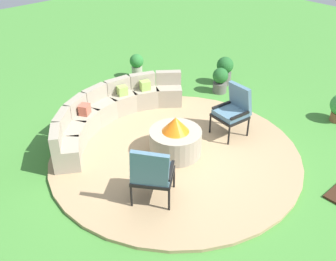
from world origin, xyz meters
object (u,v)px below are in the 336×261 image
lounge_chair_front_right (234,109)px  potted_plant_0 (225,70)px  curved_stone_bench (110,112)px  lounge_chair_front_left (152,172)px  potted_plant_1 (220,80)px  potted_plant_2 (137,65)px  fire_pit (175,139)px

lounge_chair_front_right → potted_plant_0: (1.70, 1.68, -0.22)m
curved_stone_bench → lounge_chair_front_left: bearing=-110.2°
potted_plant_1 → potted_plant_2: bearing=115.9°
fire_pit → lounge_chair_front_left: 1.35m
fire_pit → potted_plant_2: fire_pit is taller
potted_plant_1 → curved_stone_bench: bearing=171.3°
potted_plant_2 → lounge_chair_front_left: bearing=-125.4°
fire_pit → curved_stone_bench: size_ratio=0.27×
potted_plant_0 → potted_plant_1: (-0.43, -0.23, -0.06)m
potted_plant_2 → potted_plant_1: bearing=-64.1°
curved_stone_bench → potted_plant_2: size_ratio=5.53×
potted_plant_0 → potted_plant_2: size_ratio=1.10×
fire_pit → potted_plant_0: 3.33m
curved_stone_bench → potted_plant_1: 2.88m
potted_plant_1 → potted_plant_2: size_ratio=0.96×
curved_stone_bench → potted_plant_0: size_ratio=5.01×
potted_plant_0 → potted_plant_1: potted_plant_0 is taller
potted_plant_1 → potted_plant_0: bearing=28.8°
curved_stone_bench → potted_plant_0: curved_stone_bench is taller
fire_pit → potted_plant_1: 2.84m
potted_plant_0 → potted_plant_2: potted_plant_0 is taller
fire_pit → lounge_chair_front_right: bearing=-10.7°
curved_stone_bench → potted_plant_2: curved_stone_bench is taller
lounge_chair_front_left → potted_plant_1: bearing=77.8°
lounge_chair_front_right → potted_plant_2: size_ratio=1.59×
lounge_chair_front_right → potted_plant_1: lounge_chair_front_right is taller
lounge_chair_front_left → lounge_chair_front_right: lounge_chair_front_left is taller
lounge_chair_front_left → potted_plant_0: size_ratio=1.46×
potted_plant_1 → fire_pit: bearing=-155.0°
curved_stone_bench → potted_plant_0: bearing=-3.5°
curved_stone_bench → lounge_chair_front_right: bearing=-50.0°
fire_pit → curved_stone_bench: 1.66m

